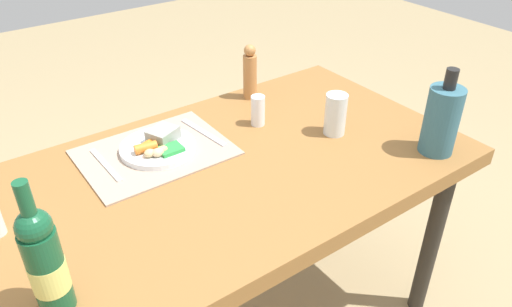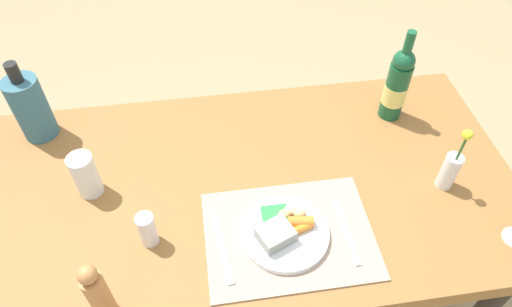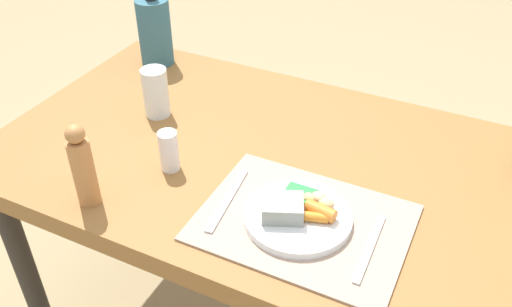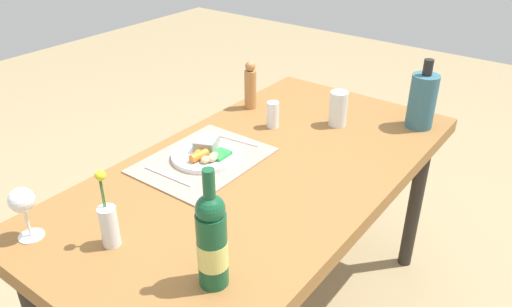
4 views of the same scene
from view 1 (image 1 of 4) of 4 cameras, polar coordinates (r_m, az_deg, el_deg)
The scene contains 10 objects.
dining_table at distance 1.47m, azimuth -5.15°, elevation -4.47°, with size 1.56×0.81×0.73m.
placemat at distance 1.53m, azimuth -11.58°, elevation 0.13°, with size 0.44×0.33×0.01m, color tan.
dinner_plate at distance 1.53m, azimuth -11.19°, elevation 0.91°, with size 0.23×0.23×0.06m.
fork at distance 1.60m, azimuth -6.10°, elevation 2.48°, with size 0.02×0.22×0.01m, color silver.
knife at distance 1.50m, azimuth -16.98°, elevation -1.24°, with size 0.02×0.20×0.01m, color silver.
pepper_mill at distance 1.80m, azimuth -0.70°, elevation 9.29°, with size 0.05×0.05×0.20m.
salt_shaker at distance 1.63m, azimuth 0.22°, elevation 4.98°, with size 0.05×0.05×0.10m, color white.
cooler_bottle at distance 1.56m, azimuth 20.64°, elevation 3.69°, with size 0.10×0.10×0.27m.
wine_bottle at distance 1.05m, azimuth -23.17°, elevation -11.43°, with size 0.07×0.07×0.31m.
water_tumbler at distance 1.60m, azimuth 9.14°, elevation 4.21°, with size 0.07×0.07×0.14m.
Camera 1 is at (0.57, 1.02, 1.55)m, focal length 34.66 mm.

